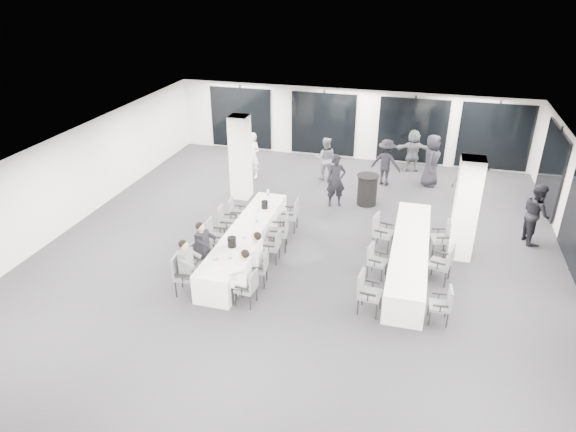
# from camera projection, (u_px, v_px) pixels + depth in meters

# --- Properties ---
(room) EXTENTS (14.04, 16.04, 2.84)m
(room) POSITION_uv_depth(u_px,v_px,m) (340.00, 194.00, 14.18)
(room) COLOR #27262C
(room) RESTS_ON ground
(column_left) EXTENTS (0.60, 0.60, 2.80)m
(column_left) POSITION_uv_depth(u_px,v_px,m) (240.00, 158.00, 16.85)
(column_left) COLOR white
(column_left) RESTS_ON floor
(column_right) EXTENTS (0.60, 0.60, 2.80)m
(column_right) POSITION_uv_depth(u_px,v_px,m) (466.00, 209.00, 13.30)
(column_right) COLOR white
(column_right) RESTS_ON floor
(banquet_table_main) EXTENTS (0.90, 5.00, 0.75)m
(banquet_table_main) POSITION_uv_depth(u_px,v_px,m) (246.00, 242.00, 13.83)
(banquet_table_main) COLOR silver
(banquet_table_main) RESTS_ON floor
(banquet_table_side) EXTENTS (0.90, 5.00, 0.75)m
(banquet_table_side) POSITION_uv_depth(u_px,v_px,m) (409.00, 256.00, 13.17)
(banquet_table_side) COLOR silver
(banquet_table_side) RESTS_ON floor
(cocktail_table) EXTENTS (0.73, 0.73, 1.01)m
(cocktail_table) POSITION_uv_depth(u_px,v_px,m) (367.00, 190.00, 16.70)
(cocktail_table) COLOR black
(cocktail_table) RESTS_ON floor
(chair_main_left_near) EXTENTS (0.57, 0.62, 1.02)m
(chair_main_left_near) POSITION_uv_depth(u_px,v_px,m) (183.00, 272.00, 12.12)
(chair_main_left_near) COLOR #54575C
(chair_main_left_near) RESTS_ON floor
(chair_main_left_second) EXTENTS (0.52, 0.55, 0.86)m
(chair_main_left_second) POSITION_uv_depth(u_px,v_px,m) (200.00, 255.00, 12.99)
(chair_main_left_second) COLOR #54575C
(chair_main_left_second) RESTS_ON floor
(chair_main_left_mid) EXTENTS (0.53, 0.59, 1.00)m
(chair_main_left_mid) POSITION_uv_depth(u_px,v_px,m) (214.00, 235.00, 13.79)
(chair_main_left_mid) COLOR #54575C
(chair_main_left_mid) RESTS_ON floor
(chair_main_left_fourth) EXTENTS (0.57, 0.62, 1.01)m
(chair_main_left_fourth) POSITION_uv_depth(u_px,v_px,m) (226.00, 221.00, 14.53)
(chair_main_left_fourth) COLOR #54575C
(chair_main_left_fourth) RESTS_ON floor
(chair_main_left_far) EXTENTS (0.51, 0.55, 0.92)m
(chair_main_left_far) POSITION_uv_depth(u_px,v_px,m) (235.00, 211.00, 15.21)
(chair_main_left_far) COLOR #54575C
(chair_main_left_far) RESTS_ON floor
(chair_main_right_near) EXTENTS (0.49, 0.53, 0.89)m
(chair_main_right_near) POSITION_uv_depth(u_px,v_px,m) (249.00, 286.00, 11.72)
(chair_main_right_near) COLOR #54575C
(chair_main_right_near) RESTS_ON floor
(chair_main_right_second) EXTENTS (0.52, 0.56, 0.91)m
(chair_main_right_second) POSITION_uv_depth(u_px,v_px,m) (261.00, 266.00, 12.47)
(chair_main_right_second) COLOR #54575C
(chair_main_right_second) RESTS_ON floor
(chair_main_right_mid) EXTENTS (0.46, 0.51, 0.89)m
(chair_main_right_mid) POSITION_uv_depth(u_px,v_px,m) (274.00, 245.00, 13.45)
(chair_main_right_mid) COLOR #54575C
(chair_main_right_mid) RESTS_ON floor
(chair_main_right_fourth) EXTENTS (0.61, 0.65, 1.04)m
(chair_main_right_fourth) POSITION_uv_depth(u_px,v_px,m) (281.00, 230.00, 14.01)
(chair_main_right_fourth) COLOR #54575C
(chair_main_right_fourth) RESTS_ON floor
(chair_main_right_far) EXTENTS (0.52, 0.57, 0.98)m
(chair_main_right_far) POSITION_uv_depth(u_px,v_px,m) (292.00, 213.00, 15.01)
(chair_main_right_far) COLOR #54575C
(chair_main_right_far) RESTS_ON floor
(chair_side_left_near) EXTENTS (0.55, 0.60, 1.00)m
(chair_side_left_near) POSITION_uv_depth(u_px,v_px,m) (367.00, 290.00, 11.46)
(chair_side_left_near) COLOR #54575C
(chair_side_left_near) RESTS_ON floor
(chair_side_left_mid) EXTENTS (0.52, 0.55, 0.87)m
(chair_side_left_mid) POSITION_uv_depth(u_px,v_px,m) (375.00, 259.00, 12.82)
(chair_side_left_mid) COLOR #54575C
(chair_side_left_mid) RESTS_ON floor
(chair_side_left_far) EXTENTS (0.60, 0.64, 1.02)m
(chair_side_left_far) POSITION_uv_depth(u_px,v_px,m) (381.00, 230.00, 14.04)
(chair_side_left_far) COLOR #54575C
(chair_side_left_far) RESTS_ON floor
(chair_side_right_near) EXTENTS (0.48, 0.52, 0.88)m
(chair_side_right_near) POSITION_uv_depth(u_px,v_px,m) (443.00, 303.00, 11.13)
(chair_side_right_near) COLOR #54575C
(chair_side_right_near) RESTS_ON floor
(chair_side_right_mid) EXTENTS (0.62, 0.65, 1.02)m
(chair_side_right_mid) POSITION_uv_depth(u_px,v_px,m) (444.00, 262.00, 12.52)
(chair_side_right_mid) COLOR #54575C
(chair_side_right_mid) RESTS_ON floor
(chair_side_right_far) EXTENTS (0.59, 0.62, 0.97)m
(chair_side_right_far) POSITION_uv_depth(u_px,v_px,m) (444.00, 236.00, 13.77)
(chair_side_right_far) COLOR #54575C
(chair_side_right_far) RESTS_ON floor
(seated_guest_a) EXTENTS (0.50, 0.38, 1.44)m
(seated_guest_a) POSITION_uv_depth(u_px,v_px,m) (189.00, 264.00, 11.98)
(seated_guest_a) COLOR #595C61
(seated_guest_a) RESTS_ON floor
(seated_guest_b) EXTENTS (0.50, 0.38, 1.44)m
(seated_guest_b) POSITION_uv_depth(u_px,v_px,m) (205.00, 245.00, 12.79)
(seated_guest_b) COLOR black
(seated_guest_b) RESTS_ON floor
(seated_guest_c) EXTENTS (0.50, 0.38, 1.44)m
(seated_guest_c) POSITION_uv_depth(u_px,v_px,m) (242.00, 273.00, 11.62)
(seated_guest_c) COLOR white
(seated_guest_c) RESTS_ON floor
(seated_guest_d) EXTENTS (0.50, 0.38, 1.44)m
(seated_guest_d) POSITION_uv_depth(u_px,v_px,m) (254.00, 255.00, 12.37)
(seated_guest_d) COLOR white
(seated_guest_d) RESTS_ON floor
(standing_guest_a) EXTENTS (0.88, 0.81, 1.96)m
(standing_guest_a) POSITION_uv_depth(u_px,v_px,m) (336.00, 177.00, 16.41)
(standing_guest_a) COLOR black
(standing_guest_a) RESTS_ON floor
(standing_guest_b) EXTENTS (0.93, 0.66, 1.77)m
(standing_guest_b) POSITION_uv_depth(u_px,v_px,m) (325.00, 156.00, 18.54)
(standing_guest_b) COLOR #595C61
(standing_guest_b) RESTS_ON floor
(standing_guest_c) EXTENTS (1.32, 0.88, 1.88)m
(standing_guest_c) POSITION_uv_depth(u_px,v_px,m) (386.00, 159.00, 18.04)
(standing_guest_c) COLOR black
(standing_guest_c) RESTS_ON floor
(standing_guest_d) EXTENTS (1.30, 1.06, 1.93)m
(standing_guest_d) POSITION_uv_depth(u_px,v_px,m) (467.00, 180.00, 16.23)
(standing_guest_d) COLOR #595C61
(standing_guest_d) RESTS_ON floor
(standing_guest_e) EXTENTS (0.80, 1.12, 2.10)m
(standing_guest_e) POSITION_uv_depth(u_px,v_px,m) (432.00, 157.00, 17.91)
(standing_guest_e) COLOR black
(standing_guest_e) RESTS_ON floor
(standing_guest_f) EXTENTS (1.76, 0.92, 1.82)m
(standing_guest_f) POSITION_uv_depth(u_px,v_px,m) (413.00, 148.00, 19.26)
(standing_guest_f) COLOR #595C61
(standing_guest_f) RESTS_ON floor
(standing_guest_g) EXTENTS (0.85, 0.77, 1.89)m
(standing_guest_g) POSITION_uv_depth(u_px,v_px,m) (253.00, 152.00, 18.68)
(standing_guest_g) COLOR white
(standing_guest_g) RESTS_ON floor
(standing_guest_h) EXTENTS (0.80, 1.07, 1.98)m
(standing_guest_h) POSITION_uv_depth(u_px,v_px,m) (537.00, 210.00, 14.23)
(standing_guest_h) COLOR black
(standing_guest_h) RESTS_ON floor
(ice_bucket_near) EXTENTS (0.22, 0.22, 0.26)m
(ice_bucket_near) POSITION_uv_depth(u_px,v_px,m) (232.00, 242.00, 12.81)
(ice_bucket_near) COLOR black
(ice_bucket_near) RESTS_ON banquet_table_main
(ice_bucket_far) EXTENTS (0.20, 0.20, 0.22)m
(ice_bucket_far) POSITION_uv_depth(u_px,v_px,m) (265.00, 205.00, 14.82)
(ice_bucket_far) COLOR black
(ice_bucket_far) RESTS_ON banquet_table_main
(water_bottle_a) EXTENTS (0.06, 0.06, 0.20)m
(water_bottle_a) POSITION_uv_depth(u_px,v_px,m) (215.00, 258.00, 12.15)
(water_bottle_a) COLOR silver
(water_bottle_a) RESTS_ON banquet_table_main
(water_bottle_b) EXTENTS (0.07, 0.07, 0.21)m
(water_bottle_b) POSITION_uv_depth(u_px,v_px,m) (257.00, 220.00, 13.96)
(water_bottle_b) COLOR silver
(water_bottle_b) RESTS_ON banquet_table_main
(water_bottle_c) EXTENTS (0.08, 0.08, 0.24)m
(water_bottle_c) POSITION_uv_depth(u_px,v_px,m) (268.00, 193.00, 15.55)
(water_bottle_c) COLOR silver
(water_bottle_c) RESTS_ON banquet_table_main
(plate_a) EXTENTS (0.20, 0.20, 0.03)m
(plate_a) POSITION_uv_depth(u_px,v_px,m) (217.00, 259.00, 12.28)
(plate_a) COLOR white
(plate_a) RESTS_ON banquet_table_main
(plate_b) EXTENTS (0.20, 0.20, 0.03)m
(plate_b) POSITION_uv_depth(u_px,v_px,m) (230.00, 258.00, 12.32)
(plate_b) COLOR white
(plate_b) RESTS_ON banquet_table_main
(plate_c) EXTENTS (0.18, 0.18, 0.03)m
(plate_c) POSITION_uv_depth(u_px,v_px,m) (244.00, 238.00, 13.23)
(plate_c) COLOR white
(plate_c) RESTS_ON banquet_table_main
(wine_glass) EXTENTS (0.08, 0.08, 0.21)m
(wine_glass) POSITION_uv_depth(u_px,v_px,m) (222.00, 266.00, 11.75)
(wine_glass) COLOR silver
(wine_glass) RESTS_ON banquet_table_main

